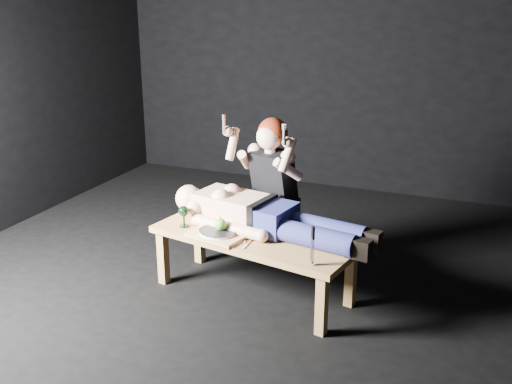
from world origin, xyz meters
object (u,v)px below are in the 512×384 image
table (253,265)px  lying_man (268,213)px  goblet (184,216)px  carving_knife (312,246)px  kneeling_woman (279,191)px  serving_tray (218,234)px

table → lying_man: bearing=70.8°
goblet → carving_knife: bearing=-14.0°
lying_man → goblet: size_ratio=9.22×
table → goblet: size_ratio=9.20×
table → kneeling_woman: 0.64m
table → serving_tray: (-0.22, -0.10, 0.24)m
lying_man → kneeling_woman: kneeling_woman is taller
serving_tray → goblet: 0.31m
lying_man → kneeling_woman: 0.40m
serving_tray → carving_knife: carving_knife is taller
goblet → serving_tray: bearing=-12.0°
table → kneeling_woman: (0.00, 0.51, 0.39)m
goblet → lying_man: bearing=14.9°
lying_man → goblet: bearing=-154.6°
carving_knife → table: bearing=160.4°
lying_man → carving_knife: size_ratio=5.66×
kneeling_woman → goblet: bearing=-117.3°
carving_knife → lying_man: bearing=147.8°
serving_tray → goblet: size_ratio=2.47×
kneeling_woman → carving_knife: 0.95m
kneeling_woman → carving_knife: (0.51, -0.80, -0.04)m
table → carving_knife: bearing=-19.6°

